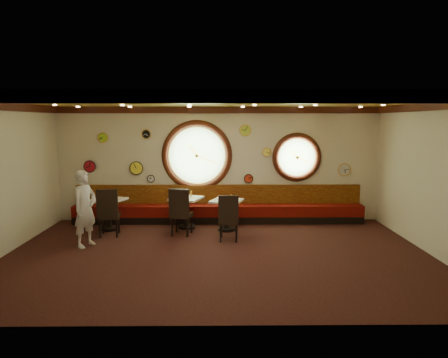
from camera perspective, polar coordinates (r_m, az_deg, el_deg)
floor at (r=8.62m, az=-0.86°, el=-10.68°), size 9.00×6.00×0.00m
ceiling at (r=8.17m, az=-0.91°, el=11.07°), size 9.00×6.00×0.02m
wall_back at (r=11.22m, az=-0.80°, el=2.11°), size 9.00×0.02×3.20m
wall_front at (r=5.30m, az=-1.06°, el=-4.80°), size 9.00×0.02×3.20m
wall_right at (r=9.37m, az=27.81°, el=-0.05°), size 0.02×6.00×3.20m
molding_back at (r=11.11m, az=-0.82°, el=9.84°), size 9.00×0.10×0.18m
molding_front at (r=5.22m, az=-1.10°, el=11.70°), size 9.00×0.10×0.18m
molding_right at (r=9.28m, az=28.16°, el=9.21°), size 0.10×6.00×0.18m
banquette_base at (r=11.21m, az=-0.79°, el=-5.69°), size 8.00×0.55×0.20m
banquette_seat at (r=11.15m, az=-0.80°, el=-4.45°), size 8.00×0.55×0.30m
banquette_back at (r=11.29m, az=-0.80°, el=-2.22°), size 8.00×0.10×0.55m
porthole_left_glass at (r=11.21m, az=-3.88°, el=3.37°), size 1.66×0.02×1.66m
porthole_left_frame at (r=11.20m, az=-3.88°, el=3.36°), size 1.98×0.18×1.98m
porthole_left_ring at (r=11.17m, az=-3.89°, el=3.35°), size 1.61×0.03×1.61m
porthole_right_glass at (r=11.40m, az=10.33°, el=3.08°), size 1.10×0.02×1.10m
porthole_right_frame at (r=11.39m, az=10.35°, el=3.07°), size 1.38×0.18×1.38m
porthole_right_ring at (r=11.36m, az=10.38°, el=3.06°), size 1.09×0.03×1.09m
wall_clock_0 at (r=11.40m, az=-10.39°, el=0.04°), size 0.20×0.03×0.20m
wall_clock_1 at (r=11.77m, az=-18.63°, el=1.71°), size 0.32×0.03×0.32m
wall_clock_2 at (r=11.23m, az=6.11°, el=3.86°), size 0.22×0.03×0.22m
wall_clock_3 at (r=11.15m, az=3.07°, el=6.95°), size 0.30×0.03×0.30m
wall_clock_4 at (r=11.59m, az=-16.92°, el=5.67°), size 0.26×0.03×0.26m
wall_clock_5 at (r=11.31m, az=-11.06°, el=6.32°), size 0.24×0.03×0.24m
wall_clock_6 at (r=11.26m, az=3.53°, el=0.06°), size 0.24×0.03×0.24m
wall_clock_7 at (r=11.44m, az=-12.41°, el=1.53°), size 0.36×0.03×0.36m
wall_clock_8 at (r=11.74m, az=16.81°, el=1.29°), size 0.34×0.03×0.34m
table_a at (r=10.78m, az=-16.17°, el=-4.31°), size 0.97×0.97×0.82m
table_b at (r=10.59m, az=-5.36°, el=-4.24°), size 0.95×0.95×0.82m
table_c at (r=10.30m, az=0.40°, el=-4.62°), size 0.93×0.93×0.80m
chair_a at (r=10.08m, az=-16.21°, el=-4.21°), size 0.55×0.55×0.74m
chair_b at (r=9.84m, az=-6.27°, el=-4.25°), size 0.58×0.58×0.73m
chair_c at (r=9.33m, az=0.66°, el=-5.15°), size 0.49×0.49×0.69m
condiment_a_salt at (r=10.75m, az=-16.81°, el=-2.43°), size 0.04×0.04×0.11m
condiment_b_salt at (r=10.59m, az=-5.91°, el=-2.29°), size 0.04×0.04×0.11m
condiment_c_salt at (r=10.32m, az=-0.06°, el=-2.64°), size 0.03×0.03×0.10m
condiment_a_pepper at (r=10.64m, az=-16.24°, el=-2.51°), size 0.04×0.04×0.11m
condiment_b_pepper at (r=10.54m, az=-5.45°, el=-2.31°), size 0.04×0.04×0.11m
condiment_c_pepper at (r=10.25m, az=0.50°, el=-2.68°), size 0.04×0.04×0.11m
condiment_a_bottle at (r=10.80m, az=-15.39°, el=-2.25°), size 0.04×0.04×0.14m
condiment_b_bottle at (r=10.64m, az=-4.73°, el=-2.10°), size 0.05×0.05×0.15m
condiment_c_bottle at (r=10.25m, az=1.01°, el=-2.57°), size 0.05×0.05×0.15m
waiter at (r=9.48m, az=-19.25°, el=-4.01°), size 0.64×0.74×1.72m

